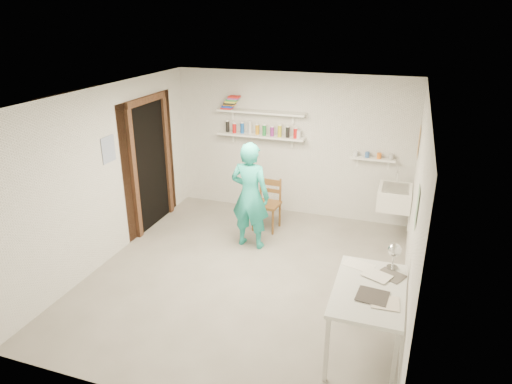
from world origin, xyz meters
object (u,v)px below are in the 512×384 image
(wall_clock, at_px, (254,173))
(wooden_chair, at_px, (267,204))
(work_table, at_px, (366,320))
(desk_lamp, at_px, (394,250))
(belfast_sink, at_px, (395,197))
(man, at_px, (250,196))

(wall_clock, relative_size, wooden_chair, 0.34)
(work_table, bearing_deg, wall_clock, 132.94)
(desk_lamp, bearing_deg, wall_clock, 142.85)
(wall_clock, height_order, desk_lamp, wall_clock)
(wall_clock, distance_m, work_table, 2.86)
(belfast_sink, bearing_deg, work_table, -92.35)
(wall_clock, bearing_deg, man, -81.92)
(man, xyz_separation_m, wall_clock, (-0.02, 0.22, 0.27))
(wall_clock, relative_size, work_table, 0.25)
(belfast_sink, distance_m, man, 2.17)
(man, bearing_deg, work_table, 140.02)
(desk_lamp, bearing_deg, man, 146.70)
(wall_clock, relative_size, desk_lamp, 2.02)
(wooden_chair, bearing_deg, belfast_sink, 11.81)
(man, xyz_separation_m, wooden_chair, (0.06, 0.61, -0.38))
(wooden_chair, distance_m, desk_lamp, 2.86)
(wooden_chair, xyz_separation_m, desk_lamp, (2.00, -1.97, 0.56))
(wooden_chair, bearing_deg, wall_clock, -96.99)
(work_table, height_order, desk_lamp, desk_lamp)
(belfast_sink, xyz_separation_m, work_table, (-0.11, -2.68, -0.32))
(wall_clock, xyz_separation_m, wooden_chair, (0.08, 0.39, -0.64))
(belfast_sink, height_order, wooden_chair, wooden_chair)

